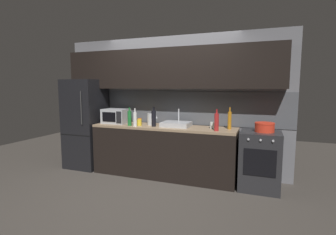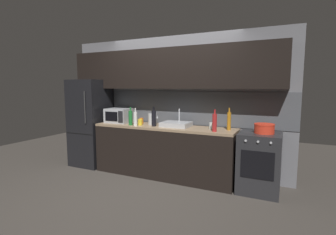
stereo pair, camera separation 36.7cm
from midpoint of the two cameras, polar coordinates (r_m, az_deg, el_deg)
The scene contains 17 objects.
ground_plane at distance 3.92m, azimuth -4.29°, elevation -16.92°, with size 10.00×10.00×0.00m, color #3D3833.
back_wall at distance 4.66m, azimuth 2.87°, elevation 6.49°, with size 4.28×0.44×2.50m.
counter_run at distance 4.53m, azimuth 1.33°, elevation -7.56°, with size 2.54×0.60×0.90m.
refrigerator at distance 5.33m, azimuth -15.08°, elevation -1.13°, with size 0.68×0.69×1.72m.
oven_range at distance 4.17m, azimuth 22.26°, elevation -9.37°, with size 0.60×0.62×0.90m.
microwave at distance 4.91m, azimuth -8.94°, elevation 0.42°, with size 0.46×0.35×0.27m.
sink_basin at distance 4.38m, azimuth 4.24°, elevation -1.53°, with size 0.48×0.38×0.30m.
kettle at distance 4.57m, azimuth -1.21°, elevation -0.33°, with size 0.19×0.16×0.23m.
wine_bottle_amber at distance 4.16m, azimuth 16.03°, elevation -0.73°, with size 0.06×0.06×0.35m.
wine_bottle_green at distance 4.54m, azimuth -6.14°, elevation -0.06°, with size 0.07×0.07×0.33m.
wine_bottle_red at distance 3.96m, azimuth 13.05°, elevation -1.10°, with size 0.07×0.07×0.34m.
wine_bottle_dark at distance 4.39m, azimuth -0.83°, elevation -0.16°, with size 0.08×0.08×0.34m.
wine_bottle_white at distance 4.43m, azimuth -5.00°, elevation -0.27°, with size 0.06×0.06×0.32m.
mug_orange at distance 4.73m, azimuth -3.80°, elevation -0.77°, with size 0.07×0.07×0.11m, color orange.
mug_yellow at distance 4.54m, azimuth -4.00°, elevation -1.07°, with size 0.08×0.08×0.11m, color gold.
mug_clear at distance 4.20m, azimuth 12.25°, elevation -1.86°, with size 0.08×0.08×0.11m, color silver.
cooking_pot at distance 4.06m, azimuth 23.28°, elevation -2.31°, with size 0.29×0.29×0.14m.
Camera 2 is at (1.95, -3.04, 1.58)m, focal length 27.13 mm.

